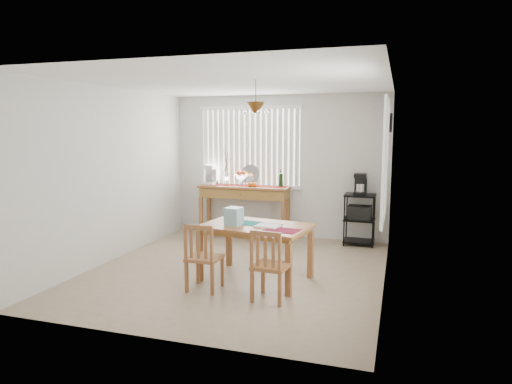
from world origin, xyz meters
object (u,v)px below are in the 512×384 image
(sideboard, at_px, (245,199))
(chair_right, at_px, (270,266))
(wire_cart, at_px, (360,214))
(chair_left, at_px, (203,257))
(cart_items, at_px, (361,185))
(dining_table, at_px, (256,231))

(sideboard, relative_size, chair_right, 1.98)
(wire_cart, relative_size, chair_left, 1.03)
(cart_items, distance_m, chair_right, 3.15)
(sideboard, height_order, dining_table, sideboard)
(sideboard, xyz_separation_m, chair_right, (1.33, -2.98, -0.29))
(wire_cart, relative_size, dining_table, 0.59)
(wire_cart, bearing_deg, dining_table, -116.45)
(chair_right, bearing_deg, cart_items, 75.87)
(wire_cart, xyz_separation_m, chair_left, (-1.63, -2.90, -0.11))
(sideboard, bearing_deg, cart_items, 0.45)
(dining_table, height_order, chair_right, chair_right)
(cart_items, height_order, dining_table, cart_items)
(sideboard, height_order, chair_left, sideboard)
(wire_cart, bearing_deg, cart_items, 90.00)
(wire_cart, height_order, dining_table, wire_cart)
(wire_cart, distance_m, chair_right, 3.08)
(wire_cart, relative_size, cart_items, 2.43)
(cart_items, xyz_separation_m, chair_right, (-0.75, -3.00, -0.63))
(sideboard, xyz_separation_m, dining_table, (0.94, -2.29, -0.06))
(chair_left, bearing_deg, wire_cart, 60.63)
(cart_items, xyz_separation_m, chair_left, (-1.63, -2.91, -0.63))
(chair_left, bearing_deg, sideboard, 98.94)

